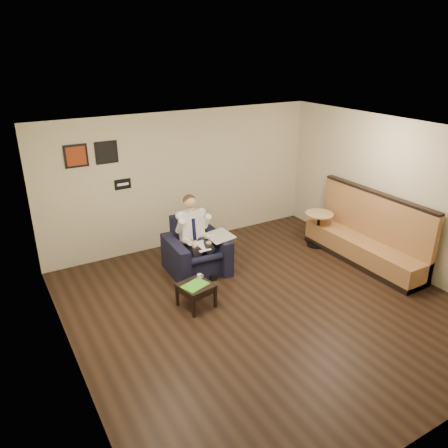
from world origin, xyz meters
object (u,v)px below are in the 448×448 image
armchair (196,247)px  banquette (365,229)px  side_table (196,295)px  cafe_table (318,229)px  seated_man (199,240)px  coffee_mug (199,276)px  green_folder (195,285)px  smartphone (193,280)px

armchair → banquette: 3.27m
side_table → cafe_table: 3.41m
armchair → cafe_table: size_ratio=1.42×
seated_man → coffee_mug: (-0.41, -0.81, -0.24)m
side_table → green_folder: bearing=-135.4°
cafe_table → banquette: bearing=-75.8°
banquette → seated_man: bearing=159.1°
coffee_mug → cafe_table: 3.25m
cafe_table → seated_man: bearing=177.2°
armchair → coffee_mug: size_ratio=12.15×
side_table → green_folder: size_ratio=1.22×
armchair → smartphone: armchair is taller
smartphone → banquette: 3.58m
seated_man → cafe_table: size_ratio=1.89×
smartphone → side_table: bearing=-97.4°
seated_man → cafe_table: 2.78m
armchair → coffee_mug: bearing=-111.2°
side_table → coffee_mug: bearing=44.6°
seated_man → armchair: bearing=90.0°
side_table → coffee_mug: coffee_mug is taller
green_folder → cafe_table: bearing=14.0°
armchair → smartphone: (-0.54, -0.93, -0.09)m
seated_man → smartphone: 1.00m
side_table → banquette: banquette is taller
armchair → seated_man: size_ratio=0.75×
side_table → coffee_mug: size_ratio=5.79×
armchair → seated_man: (-0.01, -0.13, 0.19)m
armchair → cafe_table: (2.75, -0.27, -0.14)m
armchair → banquette: banquette is taller
side_table → banquette: 3.61m
coffee_mug → smartphone: coffee_mug is taller
side_table → smartphone: smartphone is taller
green_folder → smartphone: green_folder is taller
armchair → green_folder: (-0.58, -1.10, -0.09)m
smartphone → banquette: banquette is taller
coffee_mug → banquette: bearing=-5.7°
seated_man → green_folder: bearing=-117.8°
smartphone → banquette: bearing=-6.6°
armchair → side_table: 1.25m
armchair → banquette: bearing=-20.1°
seated_man → side_table: (-0.55, -0.94, -0.49)m
armchair → side_table: bearing=-114.5°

